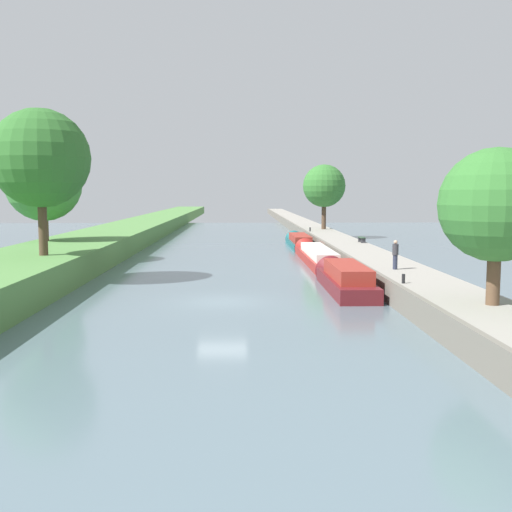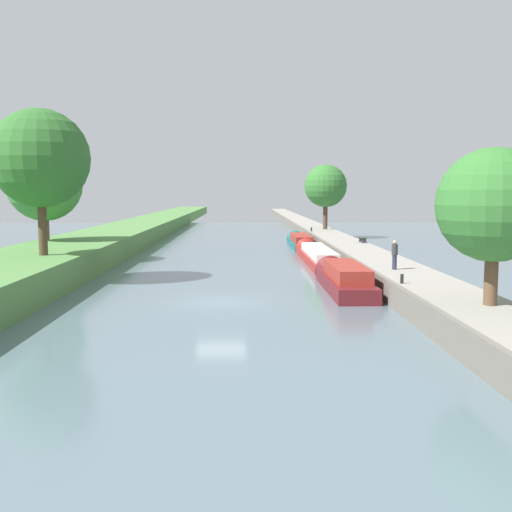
# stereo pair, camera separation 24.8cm
# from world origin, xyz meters

# --- Properties ---
(ground_plane) EXTENTS (160.00, 160.00, 0.00)m
(ground_plane) POSITION_xyz_m (0.00, 0.00, 0.00)
(ground_plane) COLOR slate
(right_towpath) EXTENTS (3.52, 260.00, 1.15)m
(right_towpath) POSITION_xyz_m (10.20, 0.00, 0.58)
(right_towpath) COLOR gray
(right_towpath) RESTS_ON ground_plane
(stone_quay) EXTENTS (0.25, 260.00, 1.20)m
(stone_quay) POSITION_xyz_m (8.32, 0.00, 0.60)
(stone_quay) COLOR #6B665B
(stone_quay) RESTS_ON ground_plane
(narrowboat_maroon) EXTENTS (2.12, 10.31, 2.18)m
(narrowboat_maroon) POSITION_xyz_m (6.81, 3.90, 0.63)
(narrowboat_maroon) COLOR maroon
(narrowboat_maroon) RESTS_ON ground_plane
(narrowboat_red) EXTENTS (2.00, 16.61, 1.90)m
(narrowboat_red) POSITION_xyz_m (6.95, 17.68, 0.51)
(narrowboat_red) COLOR maroon
(narrowboat_red) RESTS_ON ground_plane
(narrowboat_teal) EXTENTS (2.01, 11.93, 1.92)m
(narrowboat_teal) POSITION_xyz_m (6.96, 32.02, 0.49)
(narrowboat_teal) COLOR #195B60
(narrowboat_teal) RESTS_ON ground_plane
(tree_rightbank_near) EXTENTS (4.38, 4.38, 6.06)m
(tree_rightbank_near) POSITION_xyz_m (10.71, -7.30, 5.01)
(tree_rightbank_near) COLOR brown
(tree_rightbank_near) RESTS_ON right_towpath
(tree_rightbank_midnear) EXTENTS (5.00, 5.00, 7.60)m
(tree_rightbank_midnear) POSITION_xyz_m (10.82, 41.29, 6.22)
(tree_rightbank_midnear) COLOR #4C3828
(tree_rightbank_midnear) RESTS_ON right_towpath
(tree_leftbank_downstream) EXTENTS (5.77, 5.77, 7.31)m
(tree_leftbank_downstream) POSITION_xyz_m (-14.12, 16.91, 6.17)
(tree_leftbank_downstream) COLOR brown
(tree_leftbank_downstream) RESTS_ON left_grassy_bank
(tree_leftbank_upstream) EXTENTS (5.81, 5.81, 8.64)m
(tree_leftbank_upstream) POSITION_xyz_m (-10.80, 6.07, 7.48)
(tree_leftbank_upstream) COLOR #4C3828
(tree_leftbank_upstream) RESTS_ON left_grassy_bank
(person_walking) EXTENTS (0.34, 0.34, 1.66)m
(person_walking) POSITION_xyz_m (9.69, 3.64, 2.03)
(person_walking) COLOR #282D42
(person_walking) RESTS_ON right_towpath
(mooring_bollard_near) EXTENTS (0.16, 0.16, 0.45)m
(mooring_bollard_near) POSITION_xyz_m (8.74, -1.65, 1.38)
(mooring_bollard_near) COLOR black
(mooring_bollard_near) RESTS_ON right_towpath
(mooring_bollard_far) EXTENTS (0.16, 0.16, 0.45)m
(mooring_bollard_far) POSITION_xyz_m (8.74, 37.28, 1.38)
(mooring_bollard_far) COLOR black
(mooring_bollard_far) RESTS_ON right_towpath
(park_bench) EXTENTS (0.44, 1.50, 0.47)m
(park_bench) POSITION_xyz_m (11.51, 22.16, 1.50)
(park_bench) COLOR #333338
(park_bench) RESTS_ON right_towpath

